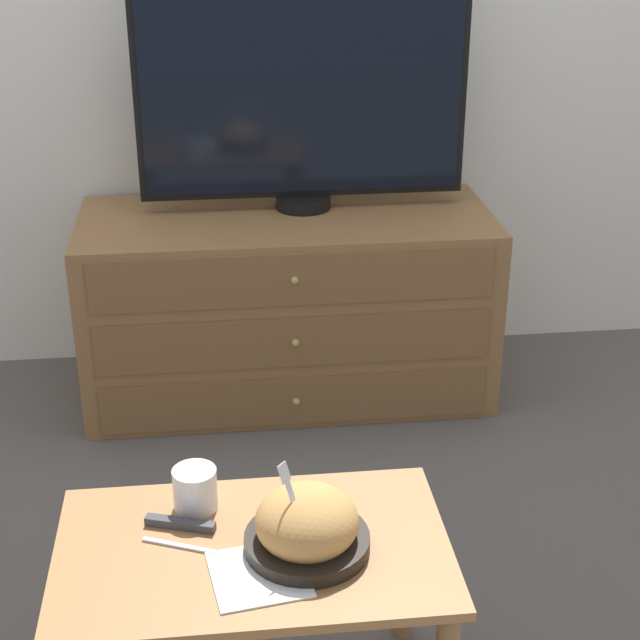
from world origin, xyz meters
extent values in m
plane|color=#56514C|center=(0.00, 0.00, 0.00)|extent=(12.00, 12.00, 0.00)
cube|color=olive|center=(0.04, -0.30, 0.30)|extent=(1.29, 0.55, 0.61)
cube|color=brown|center=(0.04, -0.58, 0.10)|extent=(1.19, 0.01, 0.16)
sphere|color=tan|center=(0.04, -0.59, 0.10)|extent=(0.02, 0.02, 0.02)
cube|color=brown|center=(0.04, -0.58, 0.30)|extent=(1.19, 0.01, 0.16)
sphere|color=tan|center=(0.04, -0.59, 0.30)|extent=(0.02, 0.02, 0.02)
cube|color=brown|center=(0.04, -0.58, 0.50)|extent=(1.19, 0.01, 0.16)
sphere|color=tan|center=(0.04, -0.59, 0.50)|extent=(0.02, 0.02, 0.02)
cylinder|color=black|center=(0.10, -0.23, 0.63)|extent=(0.18, 0.18, 0.04)
cube|color=black|center=(0.10, -0.22, 0.99)|extent=(1.02, 0.04, 0.68)
cube|color=black|center=(0.10, -0.24, 0.99)|extent=(0.98, 0.01, 0.64)
cube|color=#9E6B3D|center=(-0.14, -1.70, 0.41)|extent=(0.75, 0.46, 0.02)
cylinder|color=brown|center=(-0.48, -1.51, 0.20)|extent=(0.04, 0.04, 0.40)
cylinder|color=brown|center=(0.20, -1.51, 0.20)|extent=(0.04, 0.04, 0.40)
cylinder|color=black|center=(-0.04, -1.72, 0.44)|extent=(0.24, 0.24, 0.03)
ellipsoid|color=tan|center=(-0.04, -1.72, 0.49)|extent=(0.20, 0.20, 0.13)
cube|color=silver|center=(-0.06, -1.74, 0.52)|extent=(0.05, 0.05, 0.16)
cube|color=silver|center=(-0.08, -1.72, 0.60)|extent=(0.03, 0.03, 0.03)
cylinder|color=white|center=(-0.24, -1.56, 0.45)|extent=(0.08, 0.08, 0.05)
cylinder|color=white|center=(-0.24, -1.56, 0.47)|extent=(0.09, 0.09, 0.09)
cube|color=white|center=(-0.13, -1.78, 0.42)|extent=(0.20, 0.20, 0.00)
cube|color=silver|center=(-0.27, -1.69, 0.42)|extent=(0.16, 0.08, 0.01)
cube|color=#38383D|center=(-0.28, -1.62, 0.43)|extent=(0.14, 0.06, 0.02)
camera|label=1|loc=(-0.18, -3.21, 1.59)|focal=55.00mm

